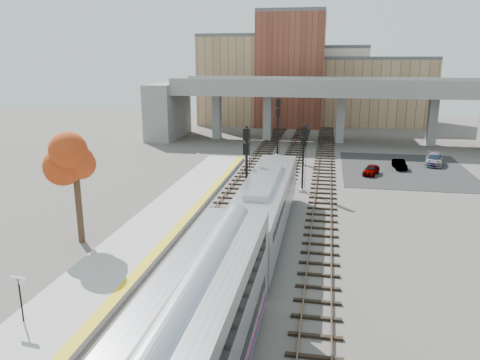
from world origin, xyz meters
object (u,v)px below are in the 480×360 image
(car_c, at_px, (434,159))
(signal_mast_near, at_px, (246,171))
(signal_mast_far, at_px, (278,127))
(car_a, at_px, (371,170))
(locomotive, at_px, (265,205))
(car_b, at_px, (400,164))
(signal_mast_mid, at_px, (303,160))
(tree, at_px, (75,161))

(car_c, bearing_deg, signal_mast_near, -118.28)
(signal_mast_far, height_order, car_a, signal_mast_far)
(locomotive, height_order, car_b, locomotive)
(locomotive, distance_m, signal_mast_mid, 11.95)
(car_b, bearing_deg, car_a, -140.29)
(signal_mast_far, xyz_separation_m, tree, (-10.24, -31.24, 1.93))
(locomotive, xyz_separation_m, car_a, (9.02, 19.84, -1.70))
(car_b, bearing_deg, signal_mast_near, -132.79)
(signal_mast_near, distance_m, car_c, 29.04)
(signal_mast_far, bearing_deg, tree, -108.15)
(signal_mast_far, xyz_separation_m, car_a, (11.12, -7.82, -3.24))
(tree, height_order, car_a, tree)
(signal_mast_mid, bearing_deg, car_c, 44.40)
(locomotive, height_order, signal_mast_far, signal_mast_far)
(signal_mast_near, height_order, car_b, signal_mast_near)
(signal_mast_mid, height_order, car_c, signal_mast_mid)
(signal_mast_far, distance_m, car_b, 15.53)
(car_c, bearing_deg, car_a, -128.12)
(signal_mast_near, xyz_separation_m, signal_mast_far, (0.00, 23.35, 0.19))
(signal_mast_mid, height_order, car_b, signal_mast_mid)
(car_c, bearing_deg, signal_mast_far, -171.97)
(car_a, xyz_separation_m, car_b, (3.42, 3.43, -0.01))
(signal_mast_near, relative_size, car_c, 1.59)
(locomotive, relative_size, signal_mast_mid, 2.95)
(signal_mast_far, distance_m, tree, 32.93)
(signal_mast_far, height_order, car_b, signal_mast_far)
(signal_mast_near, bearing_deg, car_b, 52.51)
(locomotive, height_order, car_a, locomotive)
(signal_mast_near, relative_size, car_a, 2.27)
(locomotive, distance_m, signal_mast_far, 27.78)
(car_a, relative_size, car_b, 0.99)
(signal_mast_near, bearing_deg, signal_mast_mid, 61.15)
(car_a, height_order, car_c, car_c)
(signal_mast_near, xyz_separation_m, car_c, (18.85, 21.89, -2.92))
(locomotive, bearing_deg, car_a, 65.56)
(signal_mast_near, height_order, signal_mast_far, signal_mast_far)
(signal_mast_mid, bearing_deg, tree, -133.09)
(signal_mast_mid, height_order, car_a, signal_mast_mid)
(signal_mast_mid, relative_size, signal_mast_far, 0.86)
(signal_mast_far, distance_m, car_a, 13.97)
(signal_mast_near, bearing_deg, car_c, 49.26)
(car_a, bearing_deg, signal_mast_mid, -111.49)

